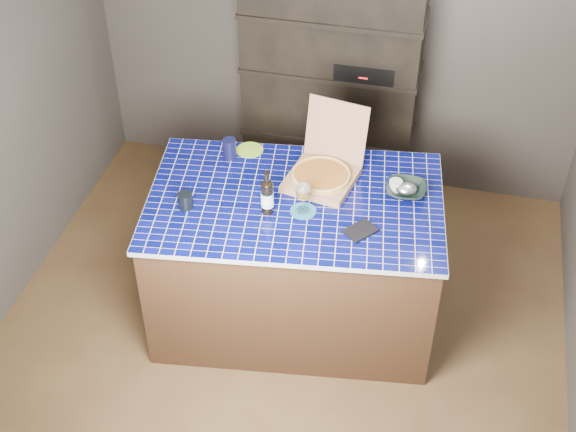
% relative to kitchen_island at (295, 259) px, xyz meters
% --- Properties ---
extents(room, '(3.50, 3.50, 3.50)m').
position_rel_kitchen_island_xyz_m(room, '(-0.05, -0.20, 0.79)').
color(room, brown).
rests_on(room, ground).
extents(shelving_unit, '(1.20, 0.41, 1.80)m').
position_rel_kitchen_island_xyz_m(shelving_unit, '(-0.04, 1.33, 0.44)').
color(shelving_unit, black).
rests_on(shelving_unit, floor).
extents(kitchen_island, '(1.82, 1.28, 0.93)m').
position_rel_kitchen_island_xyz_m(kitchen_island, '(0.00, 0.00, 0.00)').
color(kitchen_island, '#3F2219').
rests_on(kitchen_island, floor).
extents(pizza_box, '(0.46, 0.52, 0.41)m').
position_rel_kitchen_island_xyz_m(pizza_box, '(0.12, 0.22, 0.52)').
color(pizza_box, '#A87956').
rests_on(pizza_box, kitchen_island).
extents(mead_bottle, '(0.07, 0.07, 0.28)m').
position_rel_kitchen_island_xyz_m(mead_bottle, '(-0.13, -0.14, 0.57)').
color(mead_bottle, black).
rests_on(mead_bottle, kitchen_island).
extents(teal_trivet, '(0.15, 0.15, 0.01)m').
position_rel_kitchen_island_xyz_m(teal_trivet, '(0.07, -0.09, 0.47)').
color(teal_trivet, '#1B6E8E').
rests_on(teal_trivet, kitchen_island).
extents(wine_glass, '(0.09, 0.09, 0.20)m').
position_rel_kitchen_island_xyz_m(wine_glass, '(0.07, -0.09, 0.60)').
color(wine_glass, white).
rests_on(wine_glass, teal_trivet).
extents(tumbler, '(0.08, 0.08, 0.09)m').
position_rel_kitchen_island_xyz_m(tumbler, '(-0.59, -0.21, 0.51)').
color(tumbler, black).
rests_on(tumbler, kitchen_island).
extents(dvd_case, '(0.20, 0.21, 0.01)m').
position_rel_kitchen_island_xyz_m(dvd_case, '(0.41, -0.19, 0.47)').
color(dvd_case, black).
rests_on(dvd_case, kitchen_island).
extents(bowl, '(0.23, 0.23, 0.06)m').
position_rel_kitchen_island_xyz_m(bowl, '(0.61, 0.20, 0.49)').
color(bowl, black).
rests_on(bowl, kitchen_island).
extents(foil_contents, '(0.13, 0.11, 0.06)m').
position_rel_kitchen_island_xyz_m(foil_contents, '(0.61, 0.20, 0.50)').
color(foil_contents, silver).
rests_on(foil_contents, bowl).
extents(white_jar, '(0.08, 0.08, 0.07)m').
position_rel_kitchen_island_xyz_m(white_jar, '(0.55, 0.22, 0.50)').
color(white_jar, silver).
rests_on(white_jar, kitchen_island).
extents(navy_cup, '(0.08, 0.08, 0.13)m').
position_rel_kitchen_island_xyz_m(navy_cup, '(-0.48, 0.31, 0.53)').
color(navy_cup, black).
rests_on(navy_cup, kitchen_island).
extents(green_trivet, '(0.17, 0.17, 0.01)m').
position_rel_kitchen_island_xyz_m(green_trivet, '(-0.38, 0.41, 0.47)').
color(green_trivet, '#90CA2B').
rests_on(green_trivet, kitchen_island).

